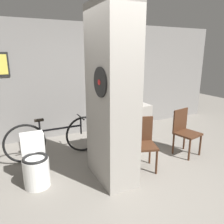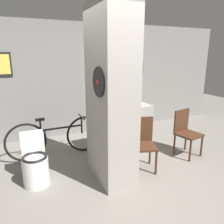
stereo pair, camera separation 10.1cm
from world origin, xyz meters
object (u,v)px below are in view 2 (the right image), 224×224
object	(u,v)px
toilet	(35,163)
chair_near_pillar	(142,141)
chair_by_doorway	(186,131)
bicycle	(57,137)
bottle_tall	(116,101)

from	to	relation	value
toilet	chair_near_pillar	bearing A→B (deg)	-8.83
toilet	chair_by_doorway	distance (m)	2.76
toilet	bicycle	world-z (taller)	bicycle
toilet	chair_near_pillar	size ratio (longest dim) A/B	0.85
toilet	bottle_tall	bearing A→B (deg)	20.45
chair_by_doorway	bottle_tall	xyz separation A→B (m)	(-1.12, 0.77, 0.52)
toilet	bottle_tall	world-z (taller)	bottle_tall
chair_near_pillar	bottle_tall	size ratio (longest dim) A/B	3.03
chair_near_pillar	chair_by_doorway	distance (m)	1.04
chair_near_pillar	bottle_tall	xyz separation A→B (m)	(-0.09, 0.87, 0.52)
chair_near_pillar	chair_by_doorway	size ratio (longest dim) A/B	1.00
toilet	chair_near_pillar	distance (m)	1.73
toilet	bottle_tall	distance (m)	1.86
toilet	bottle_tall	xyz separation A→B (m)	(1.62, 0.60, 0.69)
toilet	bottle_tall	size ratio (longest dim) A/B	2.58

